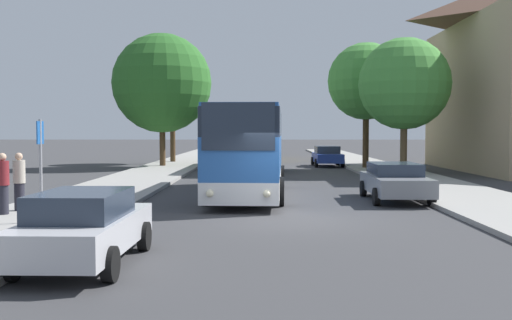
% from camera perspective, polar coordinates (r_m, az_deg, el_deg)
% --- Properties ---
extents(ground_plane, '(300.00, 300.00, 0.00)m').
position_cam_1_polar(ground_plane, '(17.07, 2.94, -5.83)').
color(ground_plane, '#38383A').
rests_on(ground_plane, ground).
extents(sidewalk_left, '(4.00, 120.00, 0.15)m').
position_cam_1_polar(sidewalk_left, '(18.16, -19.81, -5.23)').
color(sidewalk_left, gray).
rests_on(sidewalk_left, ground_plane).
extents(bus_front, '(3.07, 11.19, 3.43)m').
position_cam_1_polar(bus_front, '(23.54, -0.67, 1.04)').
color(bus_front, silver).
rests_on(bus_front, ground_plane).
extents(bus_middle, '(2.97, 11.80, 3.53)m').
position_cam_1_polar(bus_middle, '(38.79, -0.11, 1.82)').
color(bus_middle, '#2D519E').
rests_on(bus_middle, ground_plane).
extents(bus_rear, '(3.08, 11.25, 3.23)m').
position_cam_1_polar(bus_rear, '(53.30, -0.21, 1.94)').
color(bus_rear, '#2D2D2D').
rests_on(bus_rear, ground_plane).
extents(parked_car_left_curb, '(1.96, 4.35, 1.42)m').
position_cam_1_polar(parked_car_left_curb, '(11.92, -16.06, -6.07)').
color(parked_car_left_curb, '#B7B7BC').
rests_on(parked_car_left_curb, ground_plane).
extents(parked_car_right_near, '(2.13, 4.69, 1.37)m').
position_cam_1_polar(parked_car_right_near, '(22.43, 13.10, -1.94)').
color(parked_car_right_near, slate).
rests_on(parked_car_right_near, ground_plane).
extents(parked_car_right_far, '(2.08, 4.27, 1.45)m').
position_cam_1_polar(parked_car_right_far, '(42.99, 6.80, 0.40)').
color(parked_car_right_far, '#233D9E').
rests_on(parked_car_right_far, ground_plane).
extents(bus_stop_sign, '(0.08, 0.45, 2.71)m').
position_cam_1_polar(bus_stop_sign, '(16.66, -19.83, 0.11)').
color(bus_stop_sign, gray).
rests_on(bus_stop_sign, sidewalk_left).
extents(pedestrian_waiting_near, '(0.36, 0.36, 1.75)m').
position_cam_1_polar(pedestrian_waiting_near, '(19.40, -21.62, -1.90)').
color(pedestrian_waiting_near, '#23232D').
rests_on(pedestrian_waiting_near, sidewalk_left).
extents(pedestrian_waiting_far, '(0.36, 0.36, 1.77)m').
position_cam_1_polar(pedestrian_waiting_far, '(18.71, -22.97, -2.06)').
color(pedestrian_waiting_far, '#23232D').
rests_on(pedestrian_waiting_far, sidewalk_left).
extents(tree_left_near, '(6.77, 6.77, 9.03)m').
position_cam_1_polar(tree_left_near, '(41.71, -8.94, 7.23)').
color(tree_left_near, '#47331E').
rests_on(tree_left_near, sidewalk_left).
extents(tree_left_far, '(4.03, 4.03, 7.96)m').
position_cam_1_polar(tree_left_far, '(46.98, -7.97, 7.07)').
color(tree_left_far, '#47331E').
rests_on(tree_left_far, sidewalk_left).
extents(tree_right_near, '(5.01, 5.01, 8.12)m').
position_cam_1_polar(tree_right_near, '(39.84, 10.45, 7.36)').
color(tree_right_near, '#47331E').
rests_on(tree_right_near, sidewalk_right).
extents(tree_right_mid, '(5.33, 5.33, 7.79)m').
position_cam_1_polar(tree_right_mid, '(36.03, 13.95, 7.05)').
color(tree_right_mid, brown).
rests_on(tree_right_mid, sidewalk_right).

